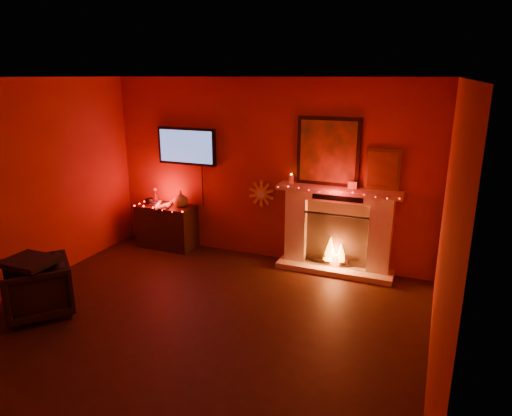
{
  "coord_description": "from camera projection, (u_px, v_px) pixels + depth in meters",
  "views": [
    {
      "loc": [
        2.41,
        -3.72,
        2.72
      ],
      "look_at": [
        0.18,
        1.7,
        1.01
      ],
      "focal_mm": 32.0,
      "sensor_mm": 36.0,
      "label": 1
    }
  ],
  "objects": [
    {
      "name": "tv",
      "position": [
        187.0,
        146.0,
        7.13
      ],
      "size": [
        1.0,
        0.07,
        1.24
      ],
      "color": "black",
      "rests_on": "room"
    },
    {
      "name": "sunburst_clock",
      "position": [
        261.0,
        194.0,
        6.88
      ],
      "size": [
        0.4,
        0.03,
        0.4
      ],
      "color": "gold",
      "rests_on": "room"
    },
    {
      "name": "armchair",
      "position": [
        37.0,
        289.0,
        5.31
      ],
      "size": [
        1.01,
        1.01,
        0.66
      ],
      "primitive_type": "imported",
      "rotation": [
        0.0,
        0.0,
        -0.71
      ],
      "color": "black",
      "rests_on": "floor"
    },
    {
      "name": "room",
      "position": [
        175.0,
        218.0,
        4.56
      ],
      "size": [
        5.0,
        5.0,
        5.0
      ],
      "color": "black",
      "rests_on": "ground"
    },
    {
      "name": "console_table",
      "position": [
        167.0,
        224.0,
        7.43
      ],
      "size": [
        0.92,
        0.56,
        0.96
      ],
      "color": "black",
      "rests_on": "floor"
    },
    {
      "name": "fireplace",
      "position": [
        337.0,
        222.0,
        6.44
      ],
      "size": [
        1.72,
        0.4,
        2.18
      ],
      "color": "beige",
      "rests_on": "floor"
    }
  ]
}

